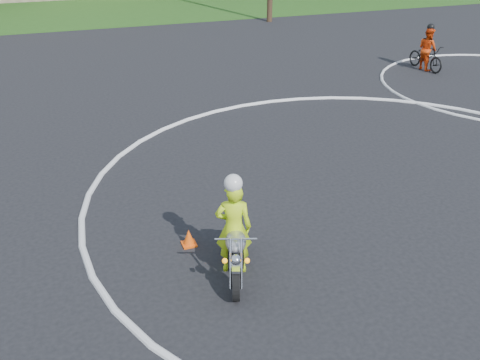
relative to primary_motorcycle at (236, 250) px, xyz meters
name	(u,v)px	position (x,y,z in m)	size (l,w,h in m)	color
grass_strip	(150,9)	(3.78, 25.61, -0.44)	(120.00, 10.00, 0.02)	#1E4714
course_markings	(429,151)	(5.95, 2.97, -0.44)	(19.05, 19.05, 0.12)	silver
primary_motorcycle	(236,250)	(0.00, 0.00, 0.00)	(0.84, 1.69, 0.92)	black
rider_primary_grp	(234,225)	(0.01, 0.13, 0.38)	(0.66, 0.54, 1.71)	#BCE518
rider_second_grp	(427,54)	(10.45, 9.13, 0.12)	(0.68, 1.72, 1.62)	black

